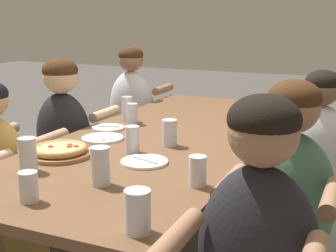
{
  "coord_description": "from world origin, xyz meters",
  "views": [
    {
      "loc": [
        -2.2,
        -0.98,
        1.39
      ],
      "look_at": [
        0.0,
        0.0,
        0.82
      ],
      "focal_mm": 50.0,
      "sensor_mm": 36.0,
      "label": 1
    }
  ],
  "objects": [
    {
      "name": "drinking_glass_d",
      "position": [
        -0.18,
        -0.09,
        0.82
      ],
      "size": [
        0.07,
        0.07,
        0.13
      ],
      "color": "silver",
      "rests_on": "dining_table"
    },
    {
      "name": "dining_table",
      "position": [
        0.0,
        0.0,
        0.7
      ],
      "size": [
        2.39,
        0.99,
        0.77
      ],
      "color": "brown",
      "rests_on": "ground"
    },
    {
      "name": "drinking_glass_j",
      "position": [
        -1.08,
        -0.38,
        0.82
      ],
      "size": [
        0.08,
        0.08,
        0.13
      ],
      "color": "silver",
      "rests_on": "dining_table"
    },
    {
      "name": "empty_plate_b",
      "position": [
        -0.22,
        0.27,
        0.77
      ],
      "size": [
        0.21,
        0.21,
        0.02
      ],
      "color": "white",
      "rests_on": "dining_table"
    },
    {
      "name": "empty_plate_a",
      "position": [
        -0.48,
        -0.1,
        0.77
      ],
      "size": [
        0.21,
        0.21,
        0.02
      ],
      "color": "white",
      "rests_on": "dining_table"
    },
    {
      "name": "pizza_board_main",
      "position": [
        -0.54,
        0.29,
        0.79
      ],
      "size": [
        0.29,
        0.29,
        0.05
      ],
      "color": "#996B42",
      "rests_on": "dining_table"
    },
    {
      "name": "diner_near_midright",
      "position": [
        0.51,
        -0.72,
        0.5
      ],
      "size": [
        0.51,
        0.4,
        1.09
      ],
      "rotation": [
        0.0,
        0.0,
        1.57
      ],
      "color": "silver",
      "rests_on": "ground"
    },
    {
      "name": "drinking_glass_a",
      "position": [
        0.16,
        0.3,
        0.83
      ],
      "size": [
        0.06,
        0.06,
        0.12
      ],
      "color": "silver",
      "rests_on": "dining_table"
    },
    {
      "name": "skillet_bowl",
      "position": [
        0.73,
        -0.32,
        0.82
      ],
      "size": [
        0.33,
        0.23,
        0.12
      ],
      "color": "black",
      "rests_on": "dining_table"
    },
    {
      "name": "drinking_glass_c",
      "position": [
        0.21,
        0.36,
        0.83
      ],
      "size": [
        0.07,
        0.07,
        0.15
      ],
      "color": "silver",
      "rests_on": "dining_table"
    },
    {
      "name": "drinking_glass_f",
      "position": [
        -0.65,
        -0.41,
        0.82
      ],
      "size": [
        0.07,
        0.07,
        0.12
      ],
      "color": "silver",
      "rests_on": "dining_table"
    },
    {
      "name": "diner_far_center",
      "position": [
        0.05,
        0.72,
        0.53
      ],
      "size": [
        0.51,
        0.4,
        1.14
      ],
      "rotation": [
        0.0,
        0.0,
        -1.57
      ],
      "color": "#232328",
      "rests_on": "ground"
    },
    {
      "name": "empty_plate_c",
      "position": [
        -0.01,
        0.36,
        0.77
      ],
      "size": [
        0.18,
        0.18,
        0.02
      ],
      "color": "white",
      "rests_on": "dining_table"
    },
    {
      "name": "drinking_glass_g",
      "position": [
        -1.02,
        0.07,
        0.81
      ],
      "size": [
        0.07,
        0.07,
        0.11
      ],
      "color": "silver",
      "rests_on": "dining_table"
    },
    {
      "name": "drinking_glass_e",
      "position": [
        -0.78,
        -0.07,
        0.83
      ],
      "size": [
        0.07,
        0.07,
        0.15
      ],
      "color": "silver",
      "rests_on": "dining_table"
    },
    {
      "name": "drinking_glass_i",
      "position": [
        -0.77,
        0.28,
        0.83
      ],
      "size": [
        0.08,
        0.08,
        0.14
      ],
      "color": "silver",
      "rests_on": "dining_table"
    },
    {
      "name": "diner_near_midleft",
      "position": [
        -0.47,
        -0.72,
        0.54
      ],
      "size": [
        0.51,
        0.4,
        1.16
      ],
      "rotation": [
        0.0,
        0.0,
        1.57
      ],
      "color": "#477556",
      "rests_on": "ground"
    },
    {
      "name": "drinking_glass_b",
      "position": [
        -0.36,
        0.02,
        0.82
      ],
      "size": [
        0.07,
        0.07,
        0.13
      ],
      "color": "silver",
      "rests_on": "dining_table"
    },
    {
      "name": "drinking_glass_h",
      "position": [
        0.19,
        -0.36,
        0.82
      ],
      "size": [
        0.06,
        0.06,
        0.13
      ],
      "color": "silver",
      "rests_on": "dining_table"
    },
    {
      "name": "diner_far_right",
      "position": [
        0.92,
        0.72,
        0.53
      ],
      "size": [
        0.51,
        0.4,
        1.16
      ],
      "rotation": [
        0.0,
        0.0,
        -1.57
      ],
      "color": "silver",
      "rests_on": "ground"
    }
  ]
}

